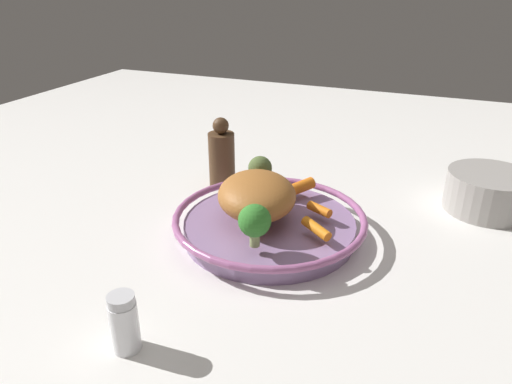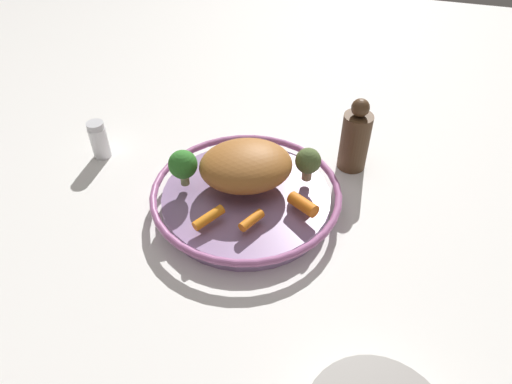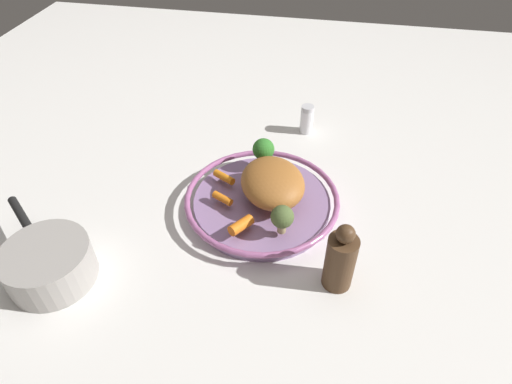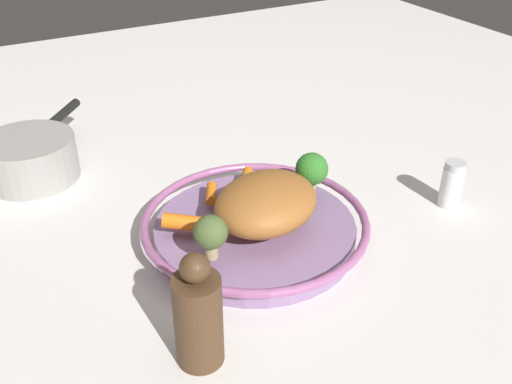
{
  "view_description": "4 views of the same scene",
  "coord_description": "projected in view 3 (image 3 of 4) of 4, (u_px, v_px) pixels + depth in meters",
  "views": [
    {
      "loc": [
        0.66,
        0.24,
        0.41
      ],
      "look_at": [
        -0.01,
        -0.03,
        0.07
      ],
      "focal_mm": 34.05,
      "sensor_mm": 36.0,
      "label": 1
    },
    {
      "loc": [
        -0.17,
        0.55,
        0.55
      ],
      "look_at": [
        -0.02,
        0.02,
        0.06
      ],
      "focal_mm": 32.69,
      "sensor_mm": 36.0,
      "label": 2
    },
    {
      "loc": [
        -0.64,
        -0.11,
        0.63
      ],
      "look_at": [
        -0.03,
        0.01,
        0.07
      ],
      "focal_mm": 30.05,
      "sensor_mm": 36.0,
      "label": 3
    },
    {
      "loc": [
        -0.32,
        -0.59,
        0.5
      ],
      "look_at": [
        0.01,
        0.02,
        0.06
      ],
      "focal_mm": 41.28,
      "sensor_mm": 36.0,
      "label": 4
    }
  ],
  "objects": [
    {
      "name": "baby_carrot_right",
      "position": [
        223.0,
        198.0,
        0.86
      ],
      "size": [
        0.03,
        0.05,
        0.01
      ],
      "primitive_type": "cylinder",
      "rotation": [
        1.57,
        0.0,
        5.82
      ],
      "color": "orange",
      "rests_on": "serving_bowl"
    },
    {
      "name": "ground_plane",
      "position": [
        262.0,
        210.0,
        0.9
      ],
      "size": [
        2.22,
        2.22,
        0.0
      ],
      "primitive_type": "plane",
      "color": "silver"
    },
    {
      "name": "saucepan",
      "position": [
        49.0,
        263.0,
        0.75
      ],
      "size": [
        0.2,
        0.22,
        0.07
      ],
      "color": "#9E9993",
      "rests_on": "ground_plane"
    },
    {
      "name": "salt_shaker",
      "position": [
        307.0,
        119.0,
        1.09
      ],
      "size": [
        0.03,
        0.03,
        0.07
      ],
      "color": "white",
      "rests_on": "ground_plane"
    },
    {
      "name": "broccoli_floret_small",
      "position": [
        282.0,
        217.0,
        0.78
      ],
      "size": [
        0.04,
        0.04,
        0.06
      ],
      "color": "tan",
      "rests_on": "serving_bowl"
    },
    {
      "name": "roast_chicken_piece",
      "position": [
        273.0,
        183.0,
        0.85
      ],
      "size": [
        0.19,
        0.18,
        0.07
      ],
      "primitive_type": "ellipsoid",
      "rotation": [
        0.0,
        0.0,
        0.42
      ],
      "color": "#A1612A",
      "rests_on": "serving_bowl"
    },
    {
      "name": "serving_bowl",
      "position": [
        262.0,
        202.0,
        0.89
      ],
      "size": [
        0.32,
        0.32,
        0.04
      ],
      "color": "#8E709E",
      "rests_on": "ground_plane"
    },
    {
      "name": "baby_carrot_center",
      "position": [
        241.0,
        225.0,
        0.8
      ],
      "size": [
        0.05,
        0.05,
        0.02
      ],
      "primitive_type": "cylinder",
      "rotation": [
        1.65,
        0.0,
        0.98
      ],
      "color": "orange",
      "rests_on": "serving_bowl"
    },
    {
      "name": "broccoli_floret_large",
      "position": [
        263.0,
        150.0,
        0.92
      ],
      "size": [
        0.05,
        0.05,
        0.06
      ],
      "color": "#95AB66",
      "rests_on": "serving_bowl"
    },
    {
      "name": "baby_carrot_near_rim",
      "position": [
        224.0,
        177.0,
        0.9
      ],
      "size": [
        0.04,
        0.05,
        0.02
      ],
      "primitive_type": "cylinder",
      "rotation": [
        1.48,
        0.0,
        5.71
      ],
      "color": "orange",
      "rests_on": "serving_bowl"
    },
    {
      "name": "pepper_mill",
      "position": [
        340.0,
        260.0,
        0.72
      ],
      "size": [
        0.05,
        0.05,
        0.14
      ],
      "color": "#4C331E",
      "rests_on": "ground_plane"
    }
  ]
}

